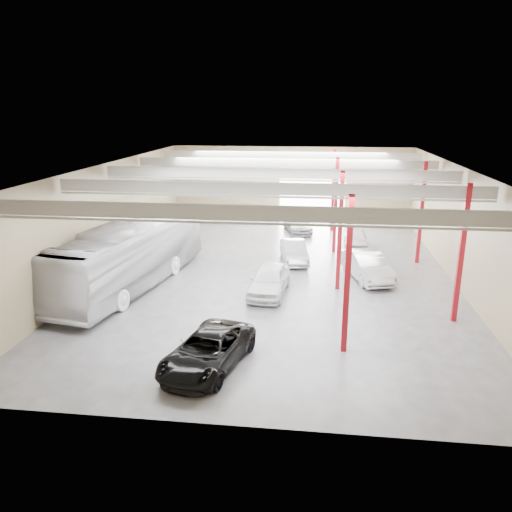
% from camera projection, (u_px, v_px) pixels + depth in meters
% --- Properties ---
extents(depot_shell, '(22.12, 32.12, 7.06)m').
position_uv_depth(depot_shell, '(280.00, 198.00, 31.17)').
color(depot_shell, '#47474C').
rests_on(depot_shell, ground).
extents(coach_bus, '(5.55, 14.24, 3.87)m').
position_uv_depth(coach_bus, '(131.00, 255.00, 29.78)').
color(coach_bus, silver).
rests_on(coach_bus, ground).
extents(black_sedan, '(3.73, 5.89, 1.51)m').
position_uv_depth(black_sedan, '(208.00, 351.00, 20.55)').
color(black_sedan, black).
rests_on(black_sedan, ground).
extents(car_row_a, '(2.40, 5.07, 1.68)m').
position_uv_depth(car_row_a, '(269.00, 280.00, 28.77)').
color(car_row_a, white).
rests_on(car_row_a, ground).
extents(car_row_b, '(2.36, 4.72, 1.48)m').
position_uv_depth(car_row_b, '(294.00, 252.00, 34.83)').
color(car_row_b, '#AAAAAF').
rests_on(car_row_b, ground).
extents(car_row_c, '(3.03, 5.03, 1.36)m').
position_uv_depth(car_row_c, '(297.00, 224.00, 43.28)').
color(car_row_c, gray).
rests_on(car_row_c, ground).
extents(car_right_near, '(3.23, 5.54, 1.72)m').
position_uv_depth(car_right_near, '(367.00, 266.00, 31.29)').
color(car_right_near, silver).
rests_on(car_right_near, ground).
extents(car_right_far, '(1.86, 4.37, 1.47)m').
position_uv_depth(car_right_far, '(356.00, 238.00, 38.34)').
color(car_right_far, silver).
rests_on(car_right_far, ground).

